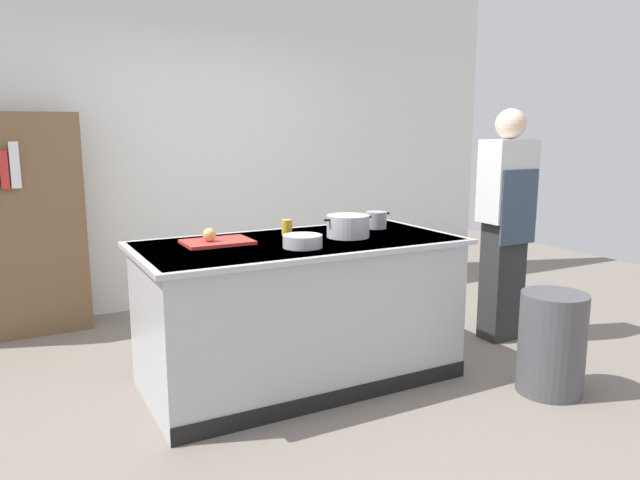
{
  "coord_description": "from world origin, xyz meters",
  "views": [
    {
      "loc": [
        -1.6,
        -3.26,
        1.57
      ],
      "look_at": [
        0.25,
        0.2,
        0.85
      ],
      "focal_mm": 33.84,
      "sensor_mm": 36.0,
      "label": 1
    }
  ],
  "objects": [
    {
      "name": "onion",
      "position": [
        -0.53,
        0.13,
        0.96
      ],
      "size": [
        0.08,
        0.08,
        0.08
      ],
      "primitive_type": "sphere",
      "color": "tan",
      "rests_on": "cutting_board"
    },
    {
      "name": "back_wall",
      "position": [
        0.0,
        2.1,
        1.5
      ],
      "size": [
        6.4,
        0.12,
        3.0
      ],
      "primitive_type": "cube",
      "color": "white",
      "rests_on": "ground_plane"
    },
    {
      "name": "counter_island",
      "position": [
        0.0,
        -0.0,
        0.47
      ],
      "size": [
        1.98,
        0.98,
        0.9
      ],
      "color": "#B7BABF",
      "rests_on": "ground_plane"
    },
    {
      "name": "mixing_bowl",
      "position": [
        -0.08,
        -0.2,
        0.94
      ],
      "size": [
        0.23,
        0.23,
        0.07
      ],
      "primitive_type": "cylinder",
      "color": "#B7BABF",
      "rests_on": "counter_island"
    },
    {
      "name": "sauce_pan",
      "position": [
        0.67,
        0.17,
        0.96
      ],
      "size": [
        0.21,
        0.14,
        0.12
      ],
      "color": "#99999E",
      "rests_on": "counter_island"
    },
    {
      "name": "person_chef",
      "position": [
        1.69,
        -0.02,
        0.91
      ],
      "size": [
        0.38,
        0.25,
        1.72
      ],
      "rotation": [
        0.0,
        0.0,
        1.36
      ],
      "color": "#2B2B2B",
      "rests_on": "ground_plane"
    },
    {
      "name": "cutting_board",
      "position": [
        -0.48,
        0.14,
        0.91
      ],
      "size": [
        0.4,
        0.28,
        0.02
      ],
      "primitive_type": "cube",
      "color": "red",
      "rests_on": "counter_island"
    },
    {
      "name": "stock_pot",
      "position": [
        0.33,
        -0.03,
        0.97
      ],
      "size": [
        0.34,
        0.27,
        0.14
      ],
      "color": "#B7BABF",
      "rests_on": "counter_island"
    },
    {
      "name": "bookshelf",
      "position": [
        -1.57,
        1.8,
        0.85
      ],
      "size": [
        1.1,
        0.31,
        1.7
      ],
      "color": "brown",
      "rests_on": "ground_plane"
    },
    {
      "name": "ground_plane",
      "position": [
        0.0,
        0.0,
        0.0
      ],
      "size": [
        10.0,
        10.0,
        0.0
      ],
      "primitive_type": "plane",
      "color": "slate"
    },
    {
      "name": "juice_cup",
      "position": [
        0.02,
        0.22,
        0.95
      ],
      "size": [
        0.07,
        0.07,
        0.1
      ],
      "primitive_type": "cylinder",
      "color": "yellow",
      "rests_on": "counter_island"
    },
    {
      "name": "trash_bin",
      "position": [
        1.25,
        -0.88,
        0.31
      ],
      "size": [
        0.39,
        0.39,
        0.62
      ],
      "primitive_type": "cylinder",
      "color": "#4C4C51",
      "rests_on": "ground_plane"
    }
  ]
}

